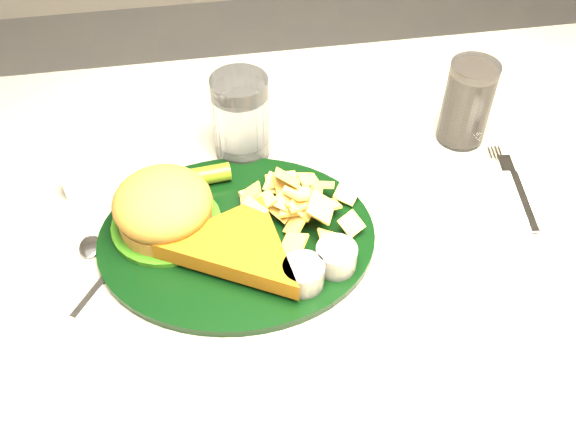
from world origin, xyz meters
name	(u,v)px	position (x,y,z in m)	size (l,w,h in m)	color
table	(303,371)	(0.00, 0.00, 0.38)	(1.20, 0.80, 0.75)	#A4A194
dinner_plate	(235,219)	(-0.09, -0.01, 0.79)	(0.34, 0.29, 0.08)	black
water_glass	(241,118)	(-0.07, 0.15, 0.81)	(0.08, 0.08, 0.12)	white
cola_glass	(467,103)	(0.25, 0.13, 0.81)	(0.07, 0.07, 0.12)	black
fork_napkin	(521,196)	(0.29, -0.01, 0.76)	(0.11, 0.14, 0.01)	white
spoon	(97,286)	(-0.26, -0.06, 0.75)	(0.03, 0.13, 0.01)	silver
ramekin	(80,184)	(-0.29, 0.10, 0.76)	(0.04, 0.04, 0.03)	white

